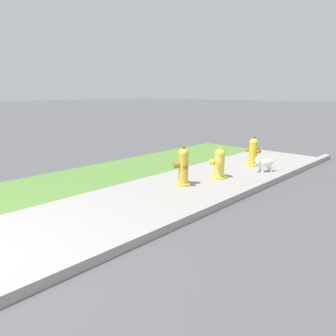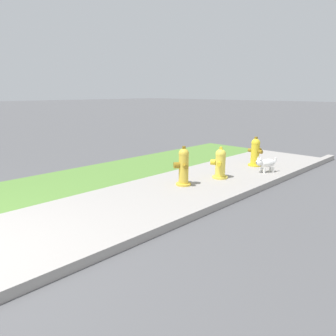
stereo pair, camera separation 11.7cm
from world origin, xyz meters
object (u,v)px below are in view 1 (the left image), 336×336
at_px(small_white_dog, 264,163).
at_px(fire_hydrant_across_street, 253,152).
at_px(fire_hydrant_far_end, 183,167).
at_px(fire_hydrant_near_corner, 219,163).

bearing_deg(small_white_dog, fire_hydrant_across_street, -101.34).
relative_size(fire_hydrant_far_end, small_white_dog, 1.65).
xyz_separation_m(fire_hydrant_across_street, small_white_dog, (-0.44, -0.52, -0.13)).
distance_m(fire_hydrant_near_corner, fire_hydrant_across_street, 1.57).
distance_m(fire_hydrant_across_street, small_white_dog, 0.69).
relative_size(fire_hydrant_far_end, fire_hydrant_across_street, 1.07).
bearing_deg(fire_hydrant_far_end, fire_hydrant_near_corner, -68.62).
distance_m(fire_hydrant_far_end, small_white_dog, 2.18).
distance_m(fire_hydrant_near_corner, small_white_dog, 1.22).
bearing_deg(small_white_dog, fire_hydrant_far_end, 10.83).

